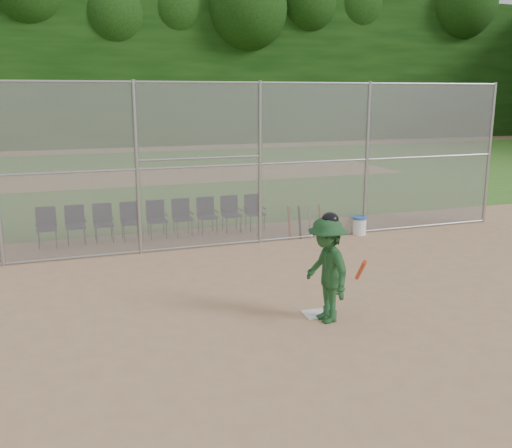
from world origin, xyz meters
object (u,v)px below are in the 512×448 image
object	(u,v)px
home_plate	(316,314)
batter_at_plate	(327,269)
chair_0	(47,228)
water_cooler	(359,226)

from	to	relation	value
home_plate	batter_at_plate	xyz separation A→B (m)	(0.04, -0.29, 0.88)
home_plate	batter_at_plate	world-z (taller)	batter_at_plate
batter_at_plate	chair_0	size ratio (longest dim) A/B	1.92
home_plate	chair_0	world-z (taller)	chair_0
home_plate	water_cooler	world-z (taller)	water_cooler
batter_at_plate	water_cooler	distance (m)	6.18
water_cooler	chair_0	world-z (taller)	chair_0
home_plate	chair_0	bearing A→B (deg)	124.59
batter_at_plate	home_plate	bearing A→B (deg)	98.38
batter_at_plate	water_cooler	size ratio (longest dim) A/B	3.86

